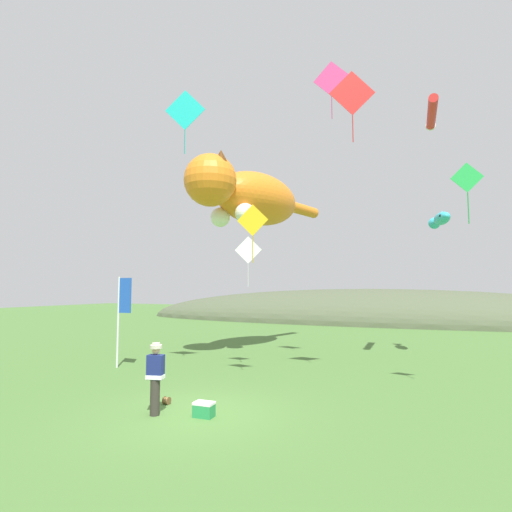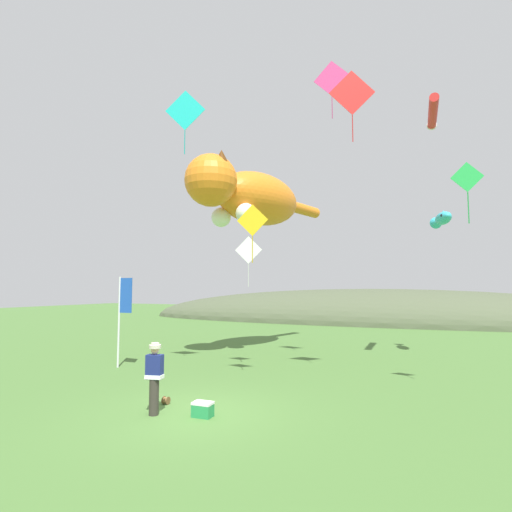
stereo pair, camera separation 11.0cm
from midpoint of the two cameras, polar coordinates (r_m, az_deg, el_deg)
name	(u,v)px [view 2 (the right image)]	position (r m, az deg, el deg)	size (l,w,h in m)	color
ground_plane	(192,414)	(10.89, -8.87, -21.37)	(120.00, 120.00, 0.00)	#477033
distant_hill_ridge	(370,322)	(40.44, 16.04, -9.00)	(48.90, 12.64, 6.30)	#4C563D
festival_attendant	(154,376)	(10.73, -14.01, -16.29)	(0.47, 0.35, 1.77)	#332D28
kite_spool	(166,400)	(11.79, -12.46, -19.49)	(0.16, 0.21, 0.21)	olive
picnic_cooler	(203,409)	(10.56, -7.30, -20.90)	(0.50, 0.35, 0.36)	#268C4C
festival_banner_pole	(123,308)	(17.07, -18.35, -7.06)	(0.66, 0.08, 3.63)	silver
kite_giant_cat	(249,197)	(19.85, -0.79, 8.42)	(4.19, 9.88, 3.07)	orange
kite_fish_windsock	(442,219)	(20.27, 25.15, 4.80)	(1.04, 2.17, 0.64)	#33B2CC
kite_tube_streamer	(433,113)	(19.01, 24.11, 18.19)	(0.49, 2.86, 0.44)	red
kite_diamond_green	(467,178)	(13.06, 28.15, 9.80)	(0.87, 0.11, 1.78)	green
kite_diamond_gold	(252,221)	(13.51, -0.28, 5.05)	(1.08, 0.19, 1.99)	yellow
kite_diamond_teal	(185,111)	(15.71, -9.87, 19.78)	(1.43, 0.49, 2.40)	#19BFBF
kite_diamond_red	(352,93)	(14.34, 13.77, 21.68)	(1.41, 0.54, 2.40)	red
kite_diamond_white	(249,251)	(15.55, -0.88, 0.79)	(1.05, 0.26, 1.97)	white
kite_diamond_pink	(332,79)	(17.22, 10.96, 23.60)	(1.42, 0.08, 2.33)	#E53F8C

